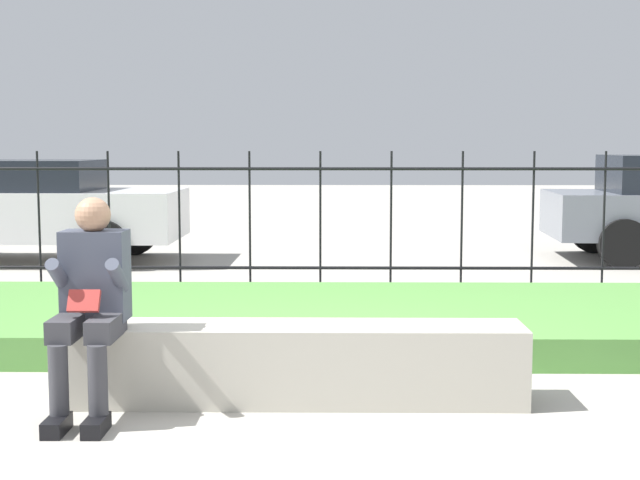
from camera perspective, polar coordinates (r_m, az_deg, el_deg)
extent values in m
plane|color=#A8A399|center=(5.64, -0.47, -10.31)|extent=(60.00, 60.00, 0.00)
cube|color=#B7B2A3|center=(5.58, -1.82, -7.90)|extent=(2.87, 0.46, 0.49)
cube|color=gray|center=(5.63, -1.81, -9.91)|extent=(2.76, 0.43, 0.08)
cube|color=black|center=(5.25, -16.51, -11.32)|extent=(0.11, 0.26, 0.09)
cylinder|color=#38383D|center=(5.24, -16.39, -8.58)|extent=(0.11, 0.11, 0.40)
cube|color=#38383D|center=(5.38, -15.82, -5.36)|extent=(0.15, 0.42, 0.13)
cube|color=black|center=(5.19, -14.14, -11.45)|extent=(0.11, 0.26, 0.09)
cylinder|color=#38383D|center=(5.18, -14.04, -8.68)|extent=(0.11, 0.11, 0.40)
cube|color=#38383D|center=(5.32, -13.53, -5.42)|extent=(0.15, 0.42, 0.13)
cube|color=#424756|center=(5.50, -14.18, -2.20)|extent=(0.38, 0.24, 0.54)
sphere|color=tan|center=(5.44, -14.33, 1.57)|extent=(0.21, 0.21, 0.21)
cylinder|color=#424756|center=(5.39, -16.38, -2.21)|extent=(0.08, 0.29, 0.24)
cylinder|color=#424756|center=(5.30, -12.84, -2.26)|extent=(0.08, 0.29, 0.24)
cube|color=#B2332D|center=(5.27, -14.87, -3.79)|extent=(0.18, 0.09, 0.13)
cube|color=#569342|center=(7.55, -0.15, -5.14)|extent=(10.13, 2.58, 0.25)
cylinder|color=black|center=(9.37, 0.02, -1.79)|extent=(8.13, 0.03, 0.03)
cylinder|color=black|center=(9.28, 0.02, 4.58)|extent=(8.13, 0.03, 0.03)
cylinder|color=black|center=(9.81, -17.53, 0.98)|extent=(0.02, 0.02, 1.53)
cylinder|color=black|center=(9.60, -13.33, 0.99)|extent=(0.02, 0.02, 1.53)
cylinder|color=black|center=(9.45, -8.98, 1.00)|extent=(0.02, 0.02, 1.53)
cylinder|color=black|center=(9.35, -4.51, 1.01)|extent=(0.02, 0.02, 1.53)
cylinder|color=black|center=(9.31, 0.02, 1.00)|extent=(0.02, 0.02, 1.53)
cylinder|color=black|center=(9.33, 4.56, 1.00)|extent=(0.02, 0.02, 1.53)
cylinder|color=black|center=(9.41, 9.06, 0.98)|extent=(0.02, 0.02, 1.53)
cylinder|color=black|center=(9.55, 13.45, 0.96)|extent=(0.02, 0.02, 1.53)
cylinder|color=black|center=(9.74, 17.70, 0.94)|extent=(0.02, 0.02, 1.53)
cylinder|color=black|center=(12.17, 18.84, -0.21)|extent=(0.66, 0.24, 0.65)
cylinder|color=black|center=(13.81, 17.09, 0.56)|extent=(0.66, 0.24, 0.65)
cube|color=silver|center=(12.79, -18.49, 1.57)|extent=(4.30, 1.73, 0.66)
cube|color=black|center=(12.82, -19.29, 3.94)|extent=(2.37, 1.51, 0.41)
cylinder|color=black|center=(11.63, -13.65, -0.33)|extent=(0.65, 0.21, 0.65)
cylinder|color=black|center=(13.23, -11.81, 0.47)|extent=(0.65, 0.21, 0.65)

